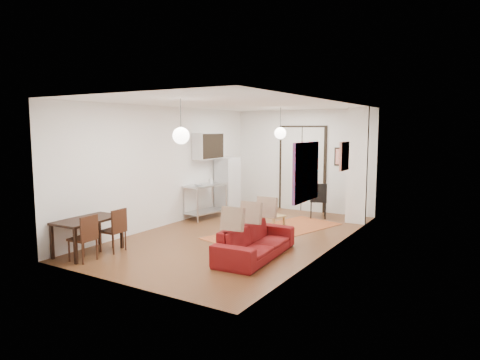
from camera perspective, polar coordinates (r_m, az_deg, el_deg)
The scene contains 27 objects.
floor at distance 9.62m, azimuth -0.04°, elevation -7.40°, with size 7.00×7.00×0.00m, color brown.
ceiling at distance 9.34m, azimuth -0.04°, elevation 10.11°, with size 4.20×7.00×0.02m, color white.
wall_back at distance 12.48m, azimuth 8.37°, elevation 2.59°, with size 4.20×0.02×2.90m, color white.
wall_front at distance 6.66m, azimuth -15.93°, elevation -1.41°, with size 4.20×0.02×2.90m, color white.
wall_left at distance 10.61m, azimuth -9.77°, elevation 1.80°, with size 0.02×7.00×2.90m, color white.
wall_right at distance 8.47m, azimuth 12.18°, elevation 0.46°, with size 0.02×7.00×2.90m, color white.
double_doors at distance 12.46m, azimuth 8.27°, elevation 1.43°, with size 1.44×0.06×2.50m, color silver.
stub_partition at distance 10.97m, azimuth 15.34°, elevation 1.82°, with size 0.50×0.10×2.90m, color white.
wall_cabinet at distance 11.64m, azimuth -4.27°, elevation 4.55°, with size 0.35×1.00×0.70m, color white.
painting_popart at distance 7.30m, azimuth 8.79°, elevation 1.08°, with size 0.05×1.00×1.00m, color red.
painting_abstract at distance 9.21m, azimuth 13.73°, elevation 3.11°, with size 0.05×0.50×0.60m, color beige.
poster_back at distance 12.04m, azimuth 13.38°, elevation 3.03°, with size 0.40×0.03×0.50m, color red.
print_left at distance 12.14m, azimuth -3.47°, elevation 4.89°, with size 0.03×0.44×0.54m, color #915A3C.
pendant_back at distance 11.08m, azimuth 5.39°, elevation 6.23°, with size 0.30×0.30×0.80m.
pendant_front at distance 7.69m, azimuth -7.87°, elevation 5.88°, with size 0.30×0.30×0.80m.
kilim_rug at distance 10.07m, azimuth 4.75°, elevation -6.75°, with size 1.31×3.49×0.01m, color #C96332.
sofa at distance 8.02m, azimuth 2.08°, elevation -8.16°, with size 2.03×0.79×0.59m, color maroon.
coffee_table at distance 10.19m, azimuth 3.72°, elevation -4.82°, with size 0.89×0.64×0.35m.
potted_plant at distance 10.11m, azimuth 4.24°, elevation -3.66°, with size 0.31×0.27×0.35m, color #337135.
kitchen_counter at distance 11.37m, azimuth -4.64°, elevation -2.21°, with size 0.74×1.24×0.90m.
bowl at distance 11.08m, azimuth -5.57°, elevation -0.65°, with size 0.21×0.21×0.05m, color silver.
soap_bottle at distance 11.51m, azimuth -3.93°, elevation -0.01°, with size 0.08×0.09×0.19m, color teal.
fridge at distance 12.22m, azimuth -1.69°, elevation -0.61°, with size 0.55×0.55×1.55m, color silver.
dining_table at distance 8.64m, azimuth -19.64°, elevation -5.36°, with size 0.77×1.26×0.68m.
dining_chair_near at distance 8.74m, azimuth -16.24°, elevation -5.91°, with size 0.42×0.58×0.84m.
dining_chair_far at distance 8.29m, azimuth -19.83°, elevation -6.73°, with size 0.42×0.58×0.84m.
black_side_chair at distance 11.66m, azimuth 10.56°, elevation -2.22°, with size 0.56×0.57×0.94m.
Camera 1 is at (4.86, -7.96, 2.39)m, focal length 32.00 mm.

